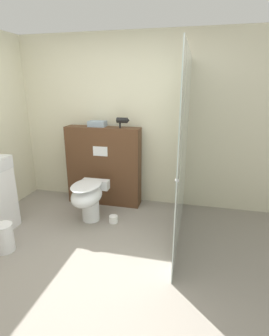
% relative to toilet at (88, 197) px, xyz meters
% --- Properties ---
extents(ground_plane, '(12.00, 12.00, 0.00)m').
position_rel_toilet_xyz_m(ground_plane, '(0.27, -1.00, -0.36)').
color(ground_plane, gray).
extents(wall_back, '(8.00, 0.06, 2.50)m').
position_rel_toilet_xyz_m(wall_back, '(0.27, 0.88, 0.89)').
color(wall_back, beige).
rests_on(wall_back, ground_plane).
extents(partition_panel, '(1.13, 0.26, 1.19)m').
position_rel_toilet_xyz_m(partition_panel, '(-0.01, 0.65, 0.23)').
color(partition_panel, '#51331E').
rests_on(partition_panel, ground_plane).
extents(shower_glass, '(0.04, 1.77, 2.13)m').
position_rel_toilet_xyz_m(shower_glass, '(1.21, -0.04, 0.70)').
color(shower_glass, silver).
rests_on(shower_glass, ground_plane).
extents(toilet, '(0.39, 0.66, 0.56)m').
position_rel_toilet_xyz_m(toilet, '(0.00, 0.00, 0.00)').
color(toilet, white).
rests_on(toilet, ground_plane).
extents(hair_drier, '(0.18, 0.08, 0.15)m').
position_rel_toilet_xyz_m(hair_drier, '(0.31, 0.63, 0.94)').
color(hair_drier, black).
rests_on(hair_drier, partition_panel).
extents(folded_towel, '(0.25, 0.17, 0.08)m').
position_rel_toilet_xyz_m(folded_towel, '(-0.09, 0.67, 0.87)').
color(folded_towel, '#8C9EAD').
rests_on(folded_towel, partition_panel).
extents(spare_toilet_roll, '(0.12, 0.12, 0.10)m').
position_rel_toilet_xyz_m(spare_toilet_roll, '(0.32, 0.05, -0.32)').
color(spare_toilet_roll, white).
rests_on(spare_toilet_roll, ground_plane).
extents(waste_bin, '(0.21, 0.21, 0.32)m').
position_rel_toilet_xyz_m(waste_bin, '(-0.66, -0.84, -0.20)').
color(waste_bin, silver).
rests_on(waste_bin, ground_plane).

